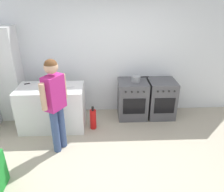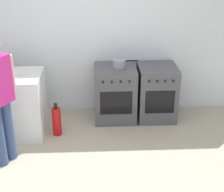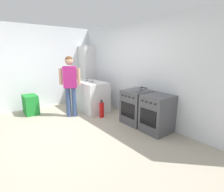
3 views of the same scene
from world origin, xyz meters
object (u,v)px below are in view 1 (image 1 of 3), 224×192
Objects in this scene: knife_utility at (30,83)px; person at (55,99)px; oven_left at (132,99)px; knife_paring at (53,85)px; oven_right at (161,99)px; fire_extinguisher at (93,119)px; larder_cabinet at (9,75)px; pot at (136,79)px; knife_chef at (48,88)px; knife_bread at (64,88)px.

person reaches higher than knife_utility.
oven_left is 1.74m from knife_paring.
fire_extinguisher is (-1.52, -0.48, -0.21)m from oven_right.
oven_right is 3.35m from larder_cabinet.
knife_chef is at bearing -167.65° from pot.
oven_right is 0.77m from pot.
knife_utility and knife_chef have the same top height.
knife_bread and knife_utility have the same top height.
larder_cabinet reaches higher than fire_extinguisher.
person is at bearing -53.95° from knife_utility.
larder_cabinet reaches higher than knife_bread.
knife_paring is 0.27m from knife_bread.
knife_bread is 0.21× the size of person.
oven_right reaches higher than fire_extinguisher.
oven_right is 2.15m from knife_bread.
person is 0.84× the size of larder_cabinet.
fire_extinguisher is 2.03m from larder_cabinet.
oven_left is 0.49m from pot.
larder_cabinet is (-0.50, 0.25, 0.10)m from knife_utility.
oven_right is 2.43× the size of knife_bread.
oven_right is (0.65, -0.00, -0.00)m from oven_left.
pot is 1.82m from knife_chef.
pot is 1.52m from knife_bread.
knife_utility is 0.14× the size of person.
oven_left reaches higher than fire_extinguisher.
knife_utility is 0.75× the size of knife_chef.
person is at bearing -93.20° from knife_bread.
oven_left is 1.01m from fire_extinguisher.
pot is 2.71m from larder_cabinet.
oven_right is 2.45m from knife_chef.
knife_bread is 0.17× the size of larder_cabinet.
oven_left is at bearing 28.78° from fire_extinguisher.
knife_paring is at bearing 103.89° from person.
knife_chef is at bearing -166.93° from oven_left.
pot is 2.21m from knife_utility.
oven_left is at bearing 170.73° from pot.
pot reaches higher than oven_right.
knife_paring is 0.67× the size of knife_chef.
oven_left is 1.91m from person.
knife_utility is 0.57m from larder_cabinet.
larder_cabinet is at bearing 153.46° from knife_utility.
person is at bearing -132.28° from fire_extinguisher.
knife_paring reaches higher than fire_extinguisher.
person is at bearing -152.06° from oven_right.
knife_chef is at bearing -120.82° from knife_paring.
knife_utility reaches higher than oven_left.
knife_paring is at bearing -172.96° from oven_right.
larder_cabinet is at bearing 158.86° from knife_paring.
knife_utility is 1.20m from person.
oven_right is 2.44m from person.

